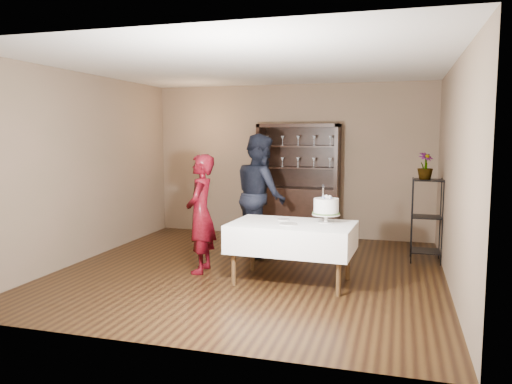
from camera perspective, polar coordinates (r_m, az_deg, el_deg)
floor at (r=6.78m, az=-0.66°, el=-9.00°), size 5.00×5.00×0.00m
ceiling at (r=6.59m, az=-0.70°, el=14.25°), size 5.00×5.00×0.00m
back_wall at (r=8.96m, az=3.95°, el=3.57°), size 5.00×0.02×2.70m
wall_left at (r=7.65m, az=-18.93°, el=2.70°), size 0.02×5.00×2.70m
wall_right at (r=6.30m, az=21.66°, el=1.81°), size 0.02×5.00×2.70m
china_hutch at (r=8.75m, az=4.85°, el=-1.03°), size 1.40×0.48×2.00m
plant_etagere at (r=7.55m, az=18.92°, el=-2.69°), size 0.42×0.42×1.20m
cake_table at (r=6.16m, az=4.15°, el=-5.18°), size 1.54×0.99×0.74m
woman at (r=6.62m, az=-6.33°, el=-2.47°), size 0.44×0.61×1.57m
man at (r=7.50m, az=0.52°, el=-0.33°), size 1.06×1.12×1.84m
cake at (r=6.17m, az=8.03°, el=-1.76°), size 0.34×0.34×0.47m
plate_near at (r=6.02m, az=3.70°, el=-3.68°), size 0.22×0.22×0.01m
plate_far at (r=6.33m, az=3.15°, el=-3.16°), size 0.17×0.17×0.01m
potted_plant at (r=7.45m, az=18.78°, el=2.83°), size 0.30×0.30×0.38m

